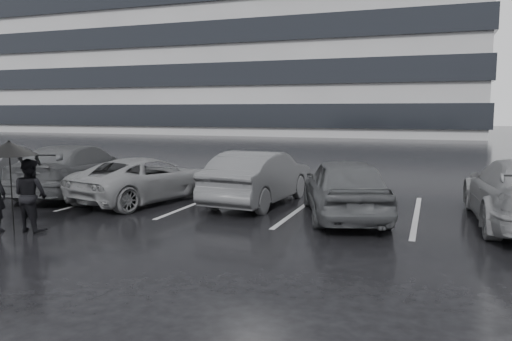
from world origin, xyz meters
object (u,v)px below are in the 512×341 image
object	(u,v)px
car_west_c	(77,169)
car_west_a	(259,177)
pedestrian_right	(30,195)
car_west_d	(5,166)
car_west_b	(146,179)
car_main	(345,187)

from	to	relation	value
car_west_c	car_west_a	bearing A→B (deg)	173.64
car_west_c	pedestrian_right	world-z (taller)	pedestrian_right
car_west_c	car_west_d	world-z (taller)	car_west_c
car_west_b	car_main	bearing A→B (deg)	-169.27
car_west_a	car_main	bearing A→B (deg)	162.19
car_main	pedestrian_right	size ratio (longest dim) A/B	2.78
car_main	car_west_b	bearing A→B (deg)	-21.52
car_main	car_west_c	distance (m)	8.05
car_west_a	car_west_c	world-z (taller)	car_west_c
car_west_a	car_west_d	world-z (taller)	car_west_a
car_main	car_west_a	distance (m)	2.64
car_west_d	pedestrian_right	world-z (taller)	pedestrian_right
car_west_d	pedestrian_right	size ratio (longest dim) A/B	2.71
car_west_b	car_west_d	distance (m)	5.85
car_west_a	pedestrian_right	bearing A→B (deg)	57.71
car_west_d	car_west_c	bearing A→B (deg)	152.74
car_west_a	car_west_b	distance (m)	3.12
car_west_c	car_west_d	bearing A→B (deg)	-18.11
car_main	car_west_d	xyz separation A→B (m)	(-11.27, 1.09, -0.04)
car_main	car_west_b	distance (m)	5.48
pedestrian_right	car_west_c	bearing A→B (deg)	-55.26
car_main	car_west_a	world-z (taller)	car_main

